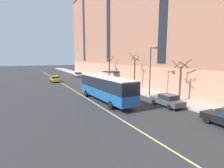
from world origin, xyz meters
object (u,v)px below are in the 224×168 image
object	(u,v)px
parked_car_darkgray_0	(111,84)
street_lamp	(151,67)
street_tree_far_downtown	(109,69)
city_bus	(105,87)
street_tree_mid_block	(180,79)
parked_car_silver_2	(78,74)
fire_hydrant	(160,97)
taxi_cab	(55,79)
parked_car_darkgray_5	(167,100)
street_tree_far_uptown	(135,71)
parked_car_silver_4	(90,78)

from	to	relation	value
parked_car_darkgray_0	street_lamp	xyz separation A→B (m)	(1.75, -9.94, 3.90)
street_tree_far_downtown	street_lamp	world-z (taller)	street_lamp
city_bus	street_tree_mid_block	bearing A→B (deg)	-26.12
parked_car_silver_2	street_lamp	xyz separation A→B (m)	(1.65, -33.48, 3.90)
parked_car_darkgray_0	fire_hydrant	world-z (taller)	parked_car_darkgray_0
taxi_cab	parked_car_darkgray_5	bearing A→B (deg)	-73.70
city_bus	parked_car_darkgray_5	size ratio (longest dim) A/B	2.68
street_tree_far_downtown	fire_hydrant	size ratio (longest dim) A/B	9.04
parked_car_darkgray_5	street_tree_mid_block	xyz separation A→B (m)	(3.49, 1.20, 2.35)
city_bus	parked_car_darkgray_0	world-z (taller)	city_bus
parked_car_darkgray_0	parked_car_darkgray_5	xyz separation A→B (m)	(0.02, -15.25, -0.00)
parked_car_silver_2	street_tree_far_uptown	bearing A→B (deg)	-82.71
parked_car_silver_2	city_bus	bearing A→B (deg)	-100.12
street_tree_mid_block	fire_hydrant	world-z (taller)	street_tree_mid_block
parked_car_silver_4	taxi_cab	size ratio (longest dim) A/B	1.07
parked_car_darkgray_5	street_tree_mid_block	world-z (taller)	street_tree_mid_block
city_bus	parked_car_silver_2	xyz separation A→B (m)	(5.90, 33.03, -1.26)
street_tree_far_uptown	parked_car_darkgray_0	bearing A→B (deg)	139.13
street_tree_mid_block	street_lamp	world-z (taller)	street_lamp
parked_car_silver_2	parked_car_darkgray_0	bearing A→B (deg)	-90.23
street_tree_far_downtown	parked_car_darkgray_0	bearing A→B (deg)	-113.74
taxi_cab	street_tree_mid_block	world-z (taller)	street_tree_mid_block
parked_car_silver_4	street_tree_far_downtown	size ratio (longest dim) A/B	0.70
parked_car_silver_2	street_tree_far_downtown	distance (m)	16.05
parked_car_silver_2	parked_car_darkgray_5	size ratio (longest dim) A/B	1.04
parked_car_silver_2	street_lamp	bearing A→B (deg)	-87.17
parked_car_darkgray_0	parked_car_silver_4	world-z (taller)	same
parked_car_darkgray_0	street_tree_mid_block	xyz separation A→B (m)	(3.51, -14.05, 2.35)
parked_car_silver_4	street_lamp	xyz separation A→B (m)	(1.74, -22.22, 3.90)
parked_car_darkgray_0	street_lamp	size ratio (longest dim) A/B	0.63
street_tree_far_downtown	street_tree_mid_block	bearing A→B (deg)	-90.10
street_tree_mid_block	street_tree_far_downtown	bearing A→B (deg)	89.90
city_bus	street_tree_far_uptown	xyz separation A→B (m)	(9.29, 6.46, 1.52)
city_bus	street_lamp	distance (m)	8.01
street_lamp	parked_car_silver_2	bearing A→B (deg)	92.83
taxi_cab	street_tree_far_uptown	world-z (taller)	street_tree_far_uptown
city_bus	street_tree_far_uptown	size ratio (longest dim) A/B	1.75
city_bus	parked_car_silver_4	distance (m)	22.56
parked_car_silver_2	fire_hydrant	distance (m)	35.86
parked_car_silver_4	parked_car_darkgray_5	xyz separation A→B (m)	(0.01, -27.53, -0.00)
city_bus	parked_car_darkgray_5	distance (m)	8.29
street_tree_far_uptown	parked_car_darkgray_5	bearing A→B (deg)	-105.85
parked_car_silver_4	street_tree_mid_block	bearing A→B (deg)	-82.43
parked_car_silver_4	parked_car_darkgray_5	size ratio (longest dim) A/B	1.00
fire_hydrant	city_bus	bearing A→B (deg)	159.44
street_lamp	fire_hydrant	distance (m)	4.80
city_bus	parked_car_silver_2	world-z (taller)	city_bus
parked_car_silver_2	street_lamp	distance (m)	33.75
parked_car_darkgray_5	street_tree_mid_block	distance (m)	4.37
parked_car_darkgray_5	street_tree_far_uptown	size ratio (longest dim) A/B	0.66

